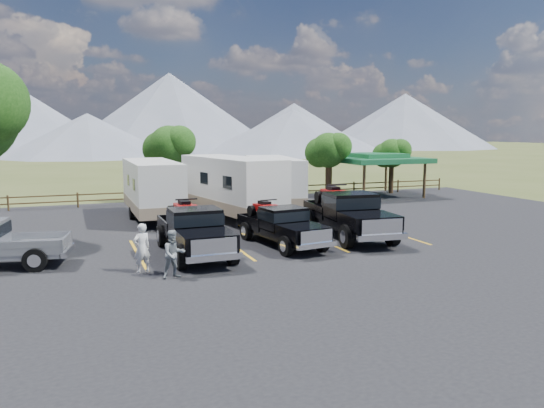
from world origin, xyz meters
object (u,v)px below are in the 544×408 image
object	(u,v)px
pavilion	(376,159)
trailer_right	(273,182)
trailer_center	(232,187)
person_b	(174,254)
rig_right	(348,213)
rig_left	(194,229)
person_a	(142,248)
trailer_left	(152,189)
rig_center	(281,224)

from	to	relation	value
pavilion	trailer_right	xyz separation A→B (m)	(-9.66, -3.73, -1.07)
trailer_center	person_b	world-z (taller)	trailer_center
pavilion	rig_right	xyz separation A→B (m)	(-9.45, -12.79, -1.64)
rig_left	person_a	world-z (taller)	rig_left
pavilion	trailer_right	size ratio (longest dim) A/B	0.67
trailer_right	person_a	bearing A→B (deg)	-119.08
trailer_left	person_a	world-z (taller)	trailer_left
rig_center	person_a	world-z (taller)	rig_center
rig_right	trailer_right	xyz separation A→B (m)	(-0.20, 9.05, 0.57)
person_b	trailer_center	bearing A→B (deg)	54.66
rig_left	rig_center	bearing A→B (deg)	5.36
trailer_left	rig_left	bearing A→B (deg)	-88.48
rig_center	person_a	bearing A→B (deg)	-166.61
trailer_right	person_b	bearing A→B (deg)	-114.01
rig_right	trailer_right	size ratio (longest dim) A/B	0.76
rig_center	trailer_right	size ratio (longest dim) A/B	0.62
pavilion	trailer_right	distance (m)	10.41
rig_left	pavilion	bearing A→B (deg)	38.93
pavilion	person_b	distance (m)	24.96
pavilion	trailer_left	size ratio (longest dim) A/B	0.67
trailer_right	pavilion	bearing A→B (deg)	30.34
trailer_center	person_b	bearing A→B (deg)	-127.05
rig_left	trailer_center	world-z (taller)	trailer_center
trailer_left	person_b	distance (m)	12.29
trailer_center	trailer_right	xyz separation A→B (m)	(3.50, 2.73, -0.12)
pavilion	person_a	xyz separation A→B (m)	(-19.17, -15.79, -1.89)
pavilion	trailer_center	bearing A→B (deg)	-153.83
rig_center	rig_left	bearing A→B (deg)	177.79
rig_left	person_a	xyz separation A→B (m)	(-2.26, -2.00, -0.15)
rig_left	trailer_left	world-z (taller)	trailer_left
rig_right	person_b	size ratio (longest dim) A/B	4.37
person_a	rig_center	bearing A→B (deg)	-177.91
person_a	trailer_center	bearing A→B (deg)	-141.97
rig_left	trailer_right	distance (m)	12.41
person_a	person_b	distance (m)	1.42
rig_left	person_a	bearing A→B (deg)	-138.79
trailer_left	pavilion	bearing A→B (deg)	15.07
person_b	trailer_right	bearing A→B (deg)	47.58
pavilion	rig_left	distance (m)	21.88
pavilion	person_a	size ratio (longest dim) A/B	3.61
rig_right	trailer_center	bearing A→B (deg)	125.87
rig_center	trailer_left	distance (m)	9.69
rig_center	trailer_right	world-z (taller)	trailer_right
rig_right	trailer_right	distance (m)	9.07
rig_left	rig_center	world-z (taller)	rig_left
rig_center	pavilion	bearing A→B (deg)	37.96
person_b	rig_right	bearing A→B (deg)	15.74
rig_left	trailer_center	size ratio (longest dim) A/B	0.63
pavilion	trailer_left	bearing A→B (deg)	-164.75
rig_right	trailer_left	xyz separation A→B (m)	(-7.72, 8.10, 0.58)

